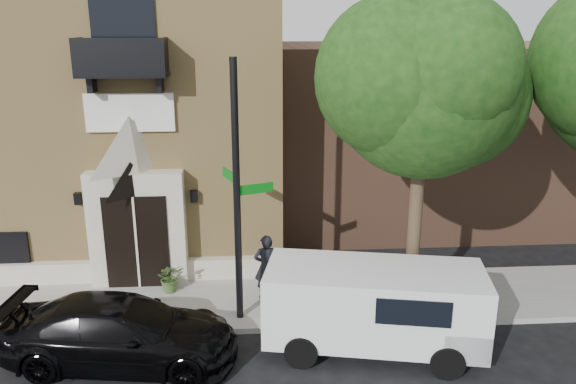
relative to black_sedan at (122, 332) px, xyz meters
name	(u,v)px	position (x,y,z in m)	size (l,w,h in m)	color
ground	(165,337)	(0.74, 0.93, -0.73)	(120.00, 120.00, 0.00)	black
sidewalk	(211,303)	(1.74, 2.43, -0.65)	(42.00, 3.00, 0.15)	gray
church	(101,99)	(-2.24, 8.88, 3.91)	(12.20, 11.01, 9.30)	tan
neighbour_building	(505,129)	(12.74, 9.93, 2.47)	(18.00, 8.00, 6.40)	brown
street_tree_left	(427,83)	(6.77, 1.28, 5.14)	(4.97, 4.38, 7.77)	#38281C
black_sedan	(122,332)	(0.00, 0.00, 0.00)	(2.04, 5.01, 1.45)	black
cargo_van	(382,306)	(5.72, 0.09, 0.37)	(5.09, 2.82, 1.96)	white
street_sign	(237,194)	(2.54, 1.55, 2.59)	(1.21, 0.95, 6.29)	black
fire_hydrant	(396,304)	(6.35, 1.13, -0.17)	(0.47, 0.38, 0.83)	#A00111
dumpster	(418,290)	(6.94, 1.37, 0.09)	(2.10, 1.31, 1.31)	#103B17
planter	(170,277)	(0.64, 3.06, -0.18)	(0.72, 0.63, 0.80)	#43602C
pedestrian_near	(266,267)	(3.21, 2.50, 0.30)	(0.64, 0.42, 1.76)	black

